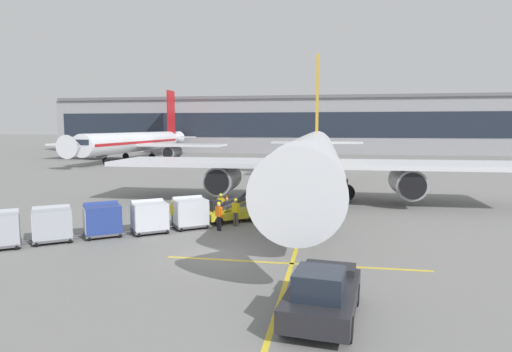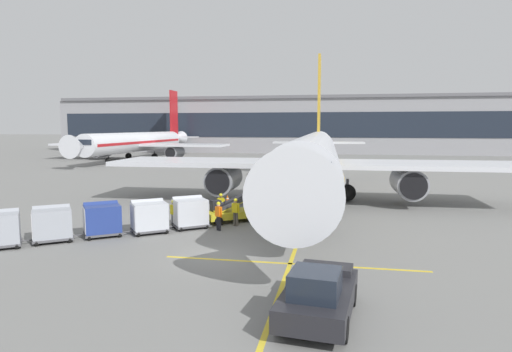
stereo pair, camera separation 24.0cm
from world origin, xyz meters
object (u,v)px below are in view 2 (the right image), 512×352
(baggage_cart_fourth, at_px, (52,223))
(ground_crew_by_loader, at_px, (174,212))
(baggage_cart_lead, at_px, (190,212))
(baggage_cart_second, at_px, (149,216))
(parked_airplane, at_px, (314,158))
(ground_crew_wingwalker, at_px, (221,204))
(pushback_tug, at_px, (319,294))
(belt_loader, at_px, (235,209))
(ground_crew_marshaller, at_px, (236,210))
(distant_airplane, at_px, (139,142))
(baggage_cart_third, at_px, (102,219))
(safety_cone_engine_keepout, at_px, (227,199))
(ground_crew_by_carts, at_px, (219,214))

(baggage_cart_fourth, height_order, ground_crew_by_loader, baggage_cart_fourth)
(baggage_cart_lead, bearing_deg, baggage_cart_second, -139.84)
(parked_airplane, bearing_deg, ground_crew_wingwalker, -125.76)
(baggage_cart_fourth, relative_size, pushback_tug, 0.58)
(baggage_cart_lead, bearing_deg, belt_loader, 46.60)
(baggage_cart_fourth, height_order, pushback_tug, baggage_cart_fourth)
(ground_crew_by_loader, distance_m, ground_crew_marshaller, 3.80)
(distant_airplane, bearing_deg, baggage_cart_fourth, -68.84)
(ground_crew_wingwalker, bearing_deg, ground_crew_by_loader, -125.33)
(baggage_cart_second, bearing_deg, baggage_cart_lead, 40.16)
(belt_loader, distance_m, distant_airplane, 57.97)
(baggage_cart_third, height_order, baggage_cart_fourth, same)
(ground_crew_by_loader, distance_m, safety_cone_engine_keepout, 9.26)
(pushback_tug, bearing_deg, ground_crew_by_loader, 129.47)
(parked_airplane, distance_m, baggage_cart_lead, 12.99)
(baggage_cart_lead, relative_size, ground_crew_by_carts, 1.53)
(distant_airplane, bearing_deg, baggage_cart_lead, -61.62)
(parked_airplane, distance_m, safety_cone_engine_keepout, 7.77)
(belt_loader, relative_size, ground_crew_wingwalker, 2.91)
(baggage_cart_third, height_order, distant_airplane, distant_airplane)
(parked_airplane, xyz_separation_m, safety_cone_engine_keepout, (-6.81, -1.75, -3.32))
(belt_loader, relative_size, baggage_cart_lead, 1.91)
(baggage_cart_lead, distance_m, distant_airplane, 58.91)
(pushback_tug, distance_m, ground_crew_by_carts, 12.84)
(ground_crew_marshaller, xyz_separation_m, safety_cone_engine_keepout, (-2.56, 7.94, -0.68))
(parked_airplane, xyz_separation_m, baggage_cart_third, (-11.06, -13.56, -2.64))
(baggage_cart_lead, distance_m, ground_crew_by_loader, 0.98)
(baggage_cart_lead, bearing_deg, pushback_tug, -54.11)
(baggage_cart_second, xyz_separation_m, distant_airplane, (-26.07, 53.40, 2.28))
(belt_loader, distance_m, baggage_cart_lead, 3.30)
(baggage_cart_second, bearing_deg, belt_loader, 43.82)
(baggage_cart_lead, bearing_deg, baggage_cart_third, -145.57)
(baggage_cart_third, height_order, safety_cone_engine_keepout, baggage_cart_third)
(baggage_cart_fourth, distance_m, distant_airplane, 60.30)
(parked_airplane, xyz_separation_m, pushback_tug, (1.42, -22.18, -2.81))
(baggage_cart_lead, distance_m, pushback_tug, 14.17)
(parked_airplane, relative_size, baggage_cart_fourth, 16.07)
(belt_loader, xyz_separation_m, safety_cone_engine_keepout, (-2.18, 6.55, -0.49))
(pushback_tug, distance_m, ground_crew_wingwalker, 15.96)
(pushback_tug, bearing_deg, baggage_cart_second, 136.00)
(ground_crew_by_loader, height_order, ground_crew_wingwalker, same)
(baggage_cart_fourth, bearing_deg, baggage_cart_third, 37.00)
(belt_loader, relative_size, baggage_cart_second, 1.91)
(baggage_cart_lead, xyz_separation_m, ground_crew_by_loader, (-0.95, -0.23, -0.00))
(pushback_tug, bearing_deg, ground_crew_by_carts, 119.86)
(ground_crew_marshaller, distance_m, safety_cone_engine_keepout, 8.37)
(baggage_cart_second, height_order, safety_cone_engine_keepout, baggage_cart_second)
(baggage_cart_fourth, distance_m, ground_crew_by_carts, 9.10)
(belt_loader, relative_size, baggage_cart_fourth, 1.91)
(ground_crew_marshaller, xyz_separation_m, distant_airplane, (-30.62, 50.78, 2.28))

